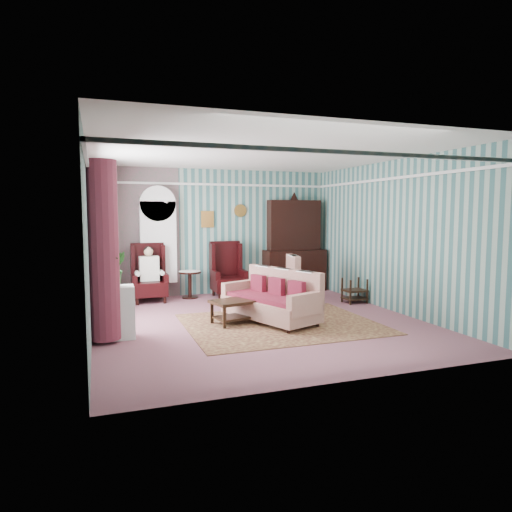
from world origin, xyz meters
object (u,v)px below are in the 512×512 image
object	(u,v)px
round_side_table	(190,285)
bookcase	(158,248)
wingback_right	(228,269)
seated_woman	(149,274)
dresser_hutch	(295,243)
coffee_table	(239,311)
floral_armchair	(278,283)
wingback_left	(149,273)
plant_stand	(116,313)
nest_table	(354,290)
sofa	(270,290)

from	to	relation	value
round_side_table	bookcase	bearing A→B (deg)	159.73
wingback_right	seated_woman	world-z (taller)	wingback_right
dresser_hutch	coffee_table	world-z (taller)	dresser_hutch
seated_woman	floral_armchair	distance (m)	2.75
wingback_left	wingback_right	world-z (taller)	same
bookcase	coffee_table	distance (m)	3.13
bookcase	round_side_table	world-z (taller)	bookcase
plant_stand	nest_table	bearing A→B (deg)	13.84
coffee_table	floral_armchair	bearing A→B (deg)	46.26
wingback_left	seated_woman	distance (m)	0.04
wingback_right	plant_stand	world-z (taller)	wingback_right
wingback_left	nest_table	xyz separation A→B (m)	(4.07, -1.55, -0.35)
dresser_hutch	plant_stand	world-z (taller)	dresser_hutch
coffee_table	dresser_hutch	bearing A→B (deg)	50.13
dresser_hutch	seated_woman	bearing A→B (deg)	-175.59
seated_woman	plant_stand	size ratio (longest dim) A/B	1.47
wingback_right	floral_armchair	xyz separation A→B (m)	(0.77, -1.09, -0.18)
dresser_hutch	coffee_table	xyz separation A→B (m)	(-2.25, -2.70, -0.97)
seated_woman	nest_table	size ratio (longest dim) A/B	2.19
wingback_left	sofa	xyz separation A→B (m)	(1.79, -2.49, -0.06)
bookcase	nest_table	world-z (taller)	bookcase
nest_table	sofa	bearing A→B (deg)	-157.55
seated_woman	round_side_table	world-z (taller)	seated_woman
plant_stand	sofa	world-z (taller)	sofa
wingback_right	nest_table	size ratio (longest dim) A/B	2.31
bookcase	plant_stand	world-z (taller)	bookcase
wingback_left	wingback_right	size ratio (longest dim) A/B	1.00
dresser_hutch	round_side_table	world-z (taller)	dresser_hutch
wingback_left	nest_table	world-z (taller)	wingback_left
wingback_right	dresser_hutch	bearing A→B (deg)	8.77
seated_woman	round_side_table	xyz separation A→B (m)	(0.90, 0.15, -0.29)
floral_armchair	coffee_table	bearing A→B (deg)	145.53
plant_stand	floral_armchair	distance (m)	3.71
round_side_table	coffee_table	size ratio (longest dim) A/B	0.64
dresser_hutch	floral_armchair	distance (m)	1.83
wingback_left	nest_table	size ratio (longest dim) A/B	2.31
sofa	floral_armchair	size ratio (longest dim) A/B	2.07
wingback_right	coffee_table	bearing A→B (deg)	-101.74
wingback_right	plant_stand	distance (m)	3.76
floral_armchair	coffee_table	xyz separation A→B (m)	(-1.28, -1.34, -0.24)
round_side_table	floral_armchair	distance (m)	2.05
floral_armchair	nest_table	bearing A→B (deg)	-97.21
dresser_hutch	plant_stand	size ratio (longest dim) A/B	2.95
bookcase	dresser_hutch	world-z (taller)	dresser_hutch
wingback_right	round_side_table	bearing A→B (deg)	169.99
plant_stand	dresser_hutch	bearing A→B (deg)	35.08
bookcase	sofa	distance (m)	3.32
wingback_left	wingback_right	bearing A→B (deg)	0.00
bookcase	wingback_left	bearing A→B (deg)	-122.66
seated_woman	sofa	world-z (taller)	seated_woman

